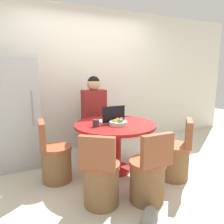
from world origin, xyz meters
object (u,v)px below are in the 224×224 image
refrigerator (18,112)px  chair_near_right_corner (176,158)px  dining_table (115,136)px  chair_near_left_corner (101,180)px  chair_left_side (55,160)px  cat (149,219)px  laptop (111,118)px  chair_near_camera (148,178)px  person_seated (93,111)px  fruit_bowl (119,122)px

refrigerator → chair_near_right_corner: size_ratio=2.03×
chair_near_right_corner → refrigerator: bearing=-85.8°
dining_table → chair_near_left_corner: chair_near_left_corner is taller
chair_left_side → cat: (0.61, -1.30, -0.21)m
laptop → cat: laptop is taller
chair_near_camera → chair_near_left_corner: bearing=-18.0°
person_seated → fruit_bowl: 0.92m
chair_near_right_corner → cat: bearing=-12.5°
chair_near_right_corner → laptop: size_ratio=2.37×
chair_near_camera → chair_near_right_corner: (0.66, 0.29, 0.00)m
person_seated → chair_near_right_corner: bearing=115.8°
fruit_bowl → dining_table: bearing=89.7°
chair_near_left_corner → person_seated: 1.65m
refrigerator → chair_near_right_corner: (1.88, -1.43, -0.56)m
chair_near_camera → person_seated: (-0.01, 1.67, 0.49)m
chair_near_camera → cat: bearing=58.2°
dining_table → fruit_bowl: (-0.00, -0.11, 0.22)m
chair_near_camera → cat: (-0.23, -0.36, -0.21)m
chair_near_left_corner → dining_table: bearing=-90.0°
chair_near_left_corner → chair_near_right_corner: 1.17m
laptop → fruit_bowl: laptop is taller
chair_near_camera → chair_near_right_corner: same height
chair_near_left_corner → chair_near_right_corner: size_ratio=1.00×
chair_near_left_corner → chair_near_right_corner: bearing=-137.3°
refrigerator → chair_near_camera: size_ratio=2.03×
chair_near_right_corner → laptop: bearing=-94.7°
laptop → fruit_bowl: 0.22m
laptop → fruit_bowl: size_ratio=1.40×
fruit_bowl → cat: fruit_bowl is taller
chair_near_camera → chair_near_right_corner: size_ratio=1.00×
chair_near_camera → fruit_bowl: 0.89m
chair_near_camera → person_seated: 1.74m
chair_near_left_corner → laptop: bearing=-85.6°
chair_near_camera → person_seated: person_seated is taller
chair_near_left_corner → cat: chair_near_left_corner is taller
dining_table → person_seated: bearing=91.6°
chair_near_left_corner → fruit_bowl: size_ratio=3.31×
person_seated → chair_near_left_corner: bearing=71.7°
chair_near_left_corner → chair_near_camera: same height
dining_table → cat: (-0.25, -1.21, -0.46)m
refrigerator → person_seated: (1.21, -0.05, -0.07)m
laptop → cat: size_ratio=0.97×
chair_near_left_corner → cat: (0.27, -0.53, -0.21)m
refrigerator → laptop: refrigerator is taller
chair_near_camera → laptop: size_ratio=2.37×
dining_table → cat: size_ratio=3.21×
dining_table → chair_left_side: (-0.86, 0.08, -0.25)m
chair_left_side → dining_table: bearing=-90.0°
cat → dining_table: bearing=-148.3°
person_seated → dining_table: bearing=91.6°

